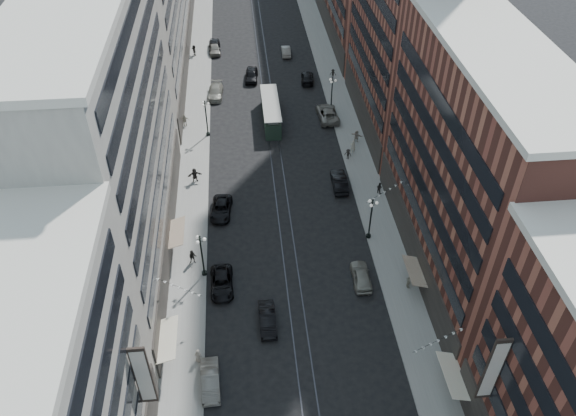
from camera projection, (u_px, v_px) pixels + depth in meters
name	position (u px, v px, depth m)	size (l,w,h in m)	color
ground	(270.00, 114.00, 84.29)	(220.00, 220.00, 0.00)	black
sidewalk_west	(198.00, 86.00, 91.04)	(4.00, 180.00, 0.15)	gray
sidewalk_east	(332.00, 80.00, 92.62)	(4.00, 180.00, 0.15)	gray
rail_west	(262.00, 83.00, 91.83)	(0.12, 180.00, 0.02)	#2D2D33
rail_east	(270.00, 83.00, 91.93)	(0.12, 180.00, 0.02)	#2D2D33
building_west_mid	(110.00, 142.00, 53.52)	(8.00, 36.00, 28.00)	gray
building_east_mid	(469.00, 170.00, 53.46)	(8.00, 30.00, 24.00)	brown
lamppost_sw_far	(202.00, 254.00, 57.34)	(1.03, 1.14, 5.52)	black
lamppost_sw_mid	(206.00, 117.00, 77.83)	(1.03, 1.14, 5.52)	black
lamppost_se_far	(371.00, 217.00, 61.69)	(1.03, 1.14, 5.52)	black
lamppost_se_mid	(332.00, 93.00, 82.95)	(1.03, 1.14, 5.52)	black
streetcar	(271.00, 112.00, 82.07)	(2.44, 11.02, 3.05)	#213528
car_1	(210.00, 380.00, 48.83)	(1.57, 4.50, 1.48)	slate
car_2	(222.00, 283.00, 57.55)	(2.32, 5.03, 1.40)	black
car_4	(361.00, 276.00, 58.20)	(1.83, 4.55, 1.55)	gray
car_5	(268.00, 319.00, 53.94)	(1.56, 4.48, 1.48)	black
pedestrian_1	(198.00, 356.00, 50.58)	(0.74, 0.40, 1.51)	gray
pedestrian_2	(193.00, 257.00, 59.93)	(0.86, 0.47, 1.76)	black
pedestrian_4	(408.00, 282.00, 57.33)	(0.89, 0.41, 1.52)	gray
car_7	(221.00, 209.00, 66.51)	(2.32, 5.04, 1.40)	black
car_8	(215.00, 92.00, 87.97)	(2.20, 5.41, 1.57)	gray
car_9	(214.00, 46.00, 100.71)	(2.05, 5.09, 1.73)	black
car_10	(339.00, 181.00, 70.38)	(1.74, 4.99, 1.65)	black
car_11	(328.00, 113.00, 82.89)	(2.78, 6.04, 1.68)	gray
car_12	(307.00, 78.00, 91.79)	(1.98, 4.87, 1.41)	black
car_13	(251.00, 75.00, 92.18)	(2.02, 5.02, 1.71)	black
car_14	(286.00, 51.00, 99.43)	(1.53, 4.38, 1.44)	gray
pedestrian_5	(195.00, 175.00, 70.89)	(1.80, 0.52, 1.94)	black
pedestrian_6	(185.00, 120.00, 80.96)	(1.10, 0.50, 1.87)	#AFA791
pedestrian_7	(379.00, 188.00, 69.23)	(0.75, 0.41, 1.54)	black
pedestrian_8	(353.00, 147.00, 75.79)	(0.69, 0.45, 1.90)	#BEB59D
pedestrian_9	(333.00, 74.00, 92.33)	(1.02, 0.42, 1.59)	black
car_extra_0	(214.00, 49.00, 100.02)	(1.91, 4.74, 1.61)	gray
pedestrian_extra_0	(357.00, 136.00, 77.89)	(1.67, 0.48, 1.80)	gray
pedestrian_extra_1	(348.00, 154.00, 74.78)	(0.98, 0.40, 1.51)	black
pedestrian_extra_2	(194.00, 50.00, 98.83)	(1.74, 0.50, 1.88)	black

